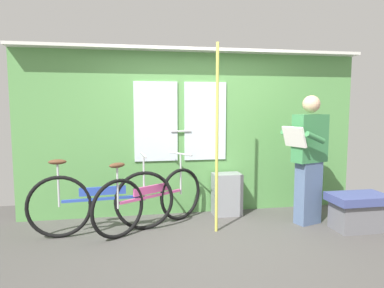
{
  "coord_description": "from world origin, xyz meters",
  "views": [
    {
      "loc": [
        -0.93,
        -3.7,
        1.53
      ],
      "look_at": [
        -0.18,
        0.39,
        1.08
      ],
      "focal_mm": 32.51,
      "sensor_mm": 36.0,
      "label": 1
    }
  ],
  "objects_px": {
    "passenger_reading_newspaper": "(309,157)",
    "trash_bin_by_wall": "(227,194)",
    "bicycle_near_door": "(102,202)",
    "bicycle_leaning_behind": "(151,199)",
    "handrail_pole": "(217,139)",
    "bench_seat_corner": "(358,211)"
  },
  "relations": [
    {
      "from": "passenger_reading_newspaper",
      "to": "trash_bin_by_wall",
      "type": "bearing_deg",
      "value": -49.05
    },
    {
      "from": "bicycle_leaning_behind",
      "to": "passenger_reading_newspaper",
      "type": "distance_m",
      "value": 2.09
    },
    {
      "from": "bicycle_leaning_behind",
      "to": "bench_seat_corner",
      "type": "height_order",
      "value": "bicycle_leaning_behind"
    },
    {
      "from": "bicycle_leaning_behind",
      "to": "handrail_pole",
      "type": "xyz_separation_m",
      "value": [
        0.78,
        -0.25,
        0.76
      ]
    },
    {
      "from": "trash_bin_by_wall",
      "to": "bench_seat_corner",
      "type": "relative_size",
      "value": 0.85
    },
    {
      "from": "passenger_reading_newspaper",
      "to": "trash_bin_by_wall",
      "type": "xyz_separation_m",
      "value": [
        -0.93,
        0.56,
        -0.59
      ]
    },
    {
      "from": "passenger_reading_newspaper",
      "to": "bench_seat_corner",
      "type": "distance_m",
      "value": 0.88
    },
    {
      "from": "bicycle_near_door",
      "to": "handrail_pole",
      "type": "distance_m",
      "value": 1.57
    },
    {
      "from": "passenger_reading_newspaper",
      "to": "trash_bin_by_wall",
      "type": "distance_m",
      "value": 1.23
    },
    {
      "from": "bicycle_leaning_behind",
      "to": "handrail_pole",
      "type": "height_order",
      "value": "handrail_pole"
    },
    {
      "from": "trash_bin_by_wall",
      "to": "bench_seat_corner",
      "type": "bearing_deg",
      "value": -31.97
    },
    {
      "from": "bicycle_near_door",
      "to": "bicycle_leaning_behind",
      "type": "height_order",
      "value": "bicycle_near_door"
    },
    {
      "from": "bicycle_leaning_behind",
      "to": "handrail_pole",
      "type": "distance_m",
      "value": 1.12
    },
    {
      "from": "bicycle_leaning_behind",
      "to": "passenger_reading_newspaper",
      "type": "xyz_separation_m",
      "value": [
        2.02,
        -0.18,
        0.51
      ]
    },
    {
      "from": "bicycle_leaning_behind",
      "to": "bench_seat_corner",
      "type": "distance_m",
      "value": 2.58
    },
    {
      "from": "bicycle_leaning_behind",
      "to": "passenger_reading_newspaper",
      "type": "relative_size",
      "value": 0.85
    },
    {
      "from": "passenger_reading_newspaper",
      "to": "bicycle_leaning_behind",
      "type": "bearing_deg",
      "value": -23.25
    },
    {
      "from": "bicycle_leaning_behind",
      "to": "trash_bin_by_wall",
      "type": "bearing_deg",
      "value": -14.03
    },
    {
      "from": "bicycle_leaning_behind",
      "to": "trash_bin_by_wall",
      "type": "xyz_separation_m",
      "value": [
        1.09,
        0.38,
        -0.08
      ]
    },
    {
      "from": "bicycle_near_door",
      "to": "passenger_reading_newspaper",
      "type": "bearing_deg",
      "value": -7.57
    },
    {
      "from": "bicycle_near_door",
      "to": "bench_seat_corner",
      "type": "xyz_separation_m",
      "value": [
        3.11,
        -0.44,
        -0.15
      ]
    },
    {
      "from": "trash_bin_by_wall",
      "to": "bicycle_leaning_behind",
      "type": "bearing_deg",
      "value": -160.85
    }
  ]
}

